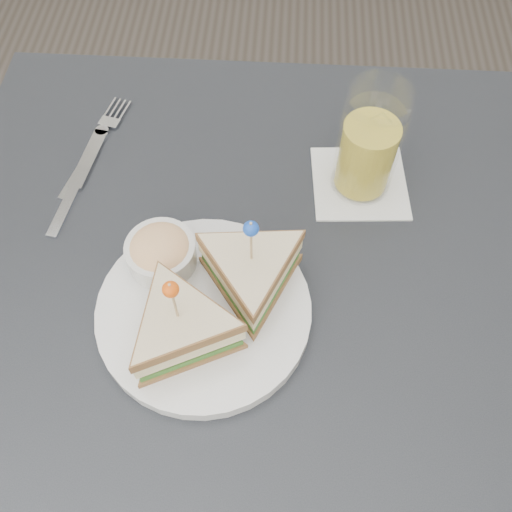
# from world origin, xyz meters

# --- Properties ---
(ground_plane) EXTENTS (3.50, 3.50, 0.00)m
(ground_plane) POSITION_xyz_m (0.00, 0.00, 0.00)
(ground_plane) COLOR #3F3833
(table) EXTENTS (0.80, 0.80, 0.75)m
(table) POSITION_xyz_m (0.00, 0.00, 0.67)
(table) COLOR black
(table) RESTS_ON ground
(plate_meal) EXTENTS (0.29, 0.27, 0.15)m
(plate_meal) POSITION_xyz_m (-0.04, -0.04, 0.79)
(plate_meal) COLOR silver
(plate_meal) RESTS_ON table
(cutlery_fork) EXTENTS (0.07, 0.19, 0.01)m
(cutlery_fork) POSITION_xyz_m (-0.23, 0.22, 0.75)
(cutlery_fork) COLOR white
(cutlery_fork) RESTS_ON table
(cutlery_knife) EXTENTS (0.05, 0.20, 0.01)m
(cutlery_knife) POSITION_xyz_m (-0.24, 0.14, 0.75)
(cutlery_knife) COLOR silver
(cutlery_knife) RESTS_ON table
(drink_set) EXTENTS (0.13, 0.13, 0.16)m
(drink_set) POSITION_xyz_m (0.14, 0.16, 0.82)
(drink_set) COLOR silver
(drink_set) RESTS_ON table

